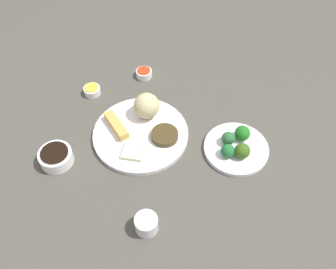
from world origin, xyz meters
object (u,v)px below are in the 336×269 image
Objects in this scene: broccoli_plate at (236,149)px; soy_sauce_bowl at (56,157)px; sauce_ramekin_hot_mustard at (92,91)px; sauce_ramekin_sweet_and_sour at (144,74)px; teacup at (145,224)px; main_plate at (141,134)px.

soy_sauce_bowl is (0.04, 0.53, 0.01)m from broccoli_plate.
sauce_ramekin_hot_mustard is (0.27, -0.11, -0.01)m from soy_sauce_bowl.
broccoli_plate is at bearing -147.24° from sauce_ramekin_sweet_and_sour.
teacup is (-0.25, -0.23, 0.00)m from soy_sauce_bowl.
soy_sauce_bowl is (-0.06, 0.25, 0.01)m from main_plate.
sauce_ramekin_sweet_and_sour is at bearing -42.44° from soy_sauce_bowl.
broccoli_plate is at bearing -94.66° from soy_sauce_bowl.
soy_sauce_bowl is 0.29m from sauce_ramekin_hot_mustard.
teacup is at bearing -166.81° from sauce_ramekin_hot_mustard.
broccoli_plate is 3.49× the size of sauce_ramekin_sweet_and_sour.
teacup reaches higher than broccoli_plate.
sauce_ramekin_sweet_and_sour is (0.37, 0.24, 0.01)m from broccoli_plate.
broccoli_plate is at bearing -55.40° from teacup.
teacup is (-0.21, 0.30, 0.02)m from broccoli_plate.
soy_sauce_bowl is 1.75× the size of sauce_ramekin_hot_mustard.
main_plate is 0.26m from soy_sauce_bowl.
sauce_ramekin_hot_mustard is at bearing 53.65° from broccoli_plate.
soy_sauce_bowl is at bearing 85.34° from broccoli_plate.
broccoli_plate is 3.21× the size of teacup.
soy_sauce_bowl reaches higher than sauce_ramekin_sweet_and_sour.
teacup is at bearing 173.66° from sauce_ramekin_sweet_and_sour.
soy_sauce_bowl reaches higher than sauce_ramekin_hot_mustard.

